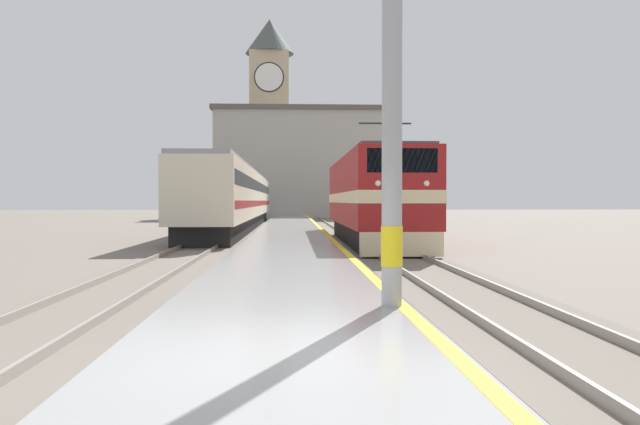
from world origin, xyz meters
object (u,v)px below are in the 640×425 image
Objects in this scene: catenary_mast at (396,25)px; clock_tower at (270,110)px; locomotive_train at (372,198)px; passenger_train at (238,198)px.

clock_tower is at bearing 93.49° from catenary_mast.
catenary_mast reaches higher than locomotive_train.
passenger_train is at bearing 98.78° from catenary_mast.
catenary_mast reaches higher than passenger_train.
clock_tower reaches higher than passenger_train.
catenary_mast is 0.34× the size of clock_tower.
locomotive_train is 1.79× the size of catenary_mast.
passenger_train is (-7.31, 15.49, 0.10)m from locomotive_train.
locomotive_train is at bearing -83.08° from clock_tower.
passenger_train is 34.48m from catenary_mast.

